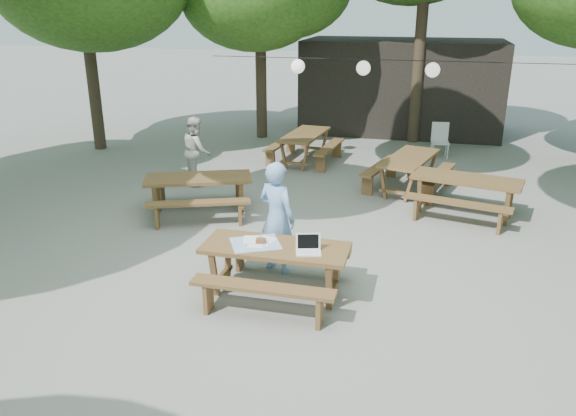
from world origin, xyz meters
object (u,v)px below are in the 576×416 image
Objects in this scene: main_picnic_table at (276,270)px; plastic_chair at (439,148)px; picnic_table_nw at (199,195)px; second_person at (197,150)px; woman at (277,218)px.

main_picnic_table is 2.22× the size of plastic_chair.
picnic_table_nw is (-2.28, 2.75, 0.00)m from main_picnic_table.
main_picnic_table is 8.57m from plastic_chair.
main_picnic_table is 0.85× the size of picnic_table_nw.
plastic_chair is (4.52, 5.53, -0.13)m from picnic_table_nw.
second_person is (-3.08, 4.57, 0.38)m from main_picnic_table.
plastic_chair is (2.23, 8.27, -0.13)m from main_picnic_table.
picnic_table_nw is 1.36× the size of woman.
plastic_chair is at bearing 29.51° from picnic_table_nw.
woman is (-0.19, 0.76, 0.47)m from main_picnic_table.
main_picnic_table is at bearing -71.53° from picnic_table_nw.
picnic_table_nw is at bearing 129.71° from main_picnic_table.
main_picnic_table is 3.57m from picnic_table_nw.
main_picnic_table is 0.91m from woman.
second_person reaches higher than plastic_chair.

